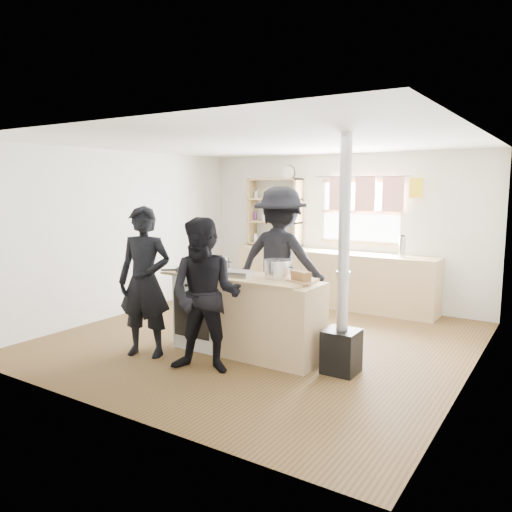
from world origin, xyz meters
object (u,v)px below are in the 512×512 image
at_px(stockpot_counter, 278,269).
at_px(flue_heater, 342,312).
at_px(skillet_greens, 188,269).
at_px(bread_board, 301,277).
at_px(roast_tray, 236,273).
at_px(stockpot_stove, 221,263).
at_px(cooking_island, 247,315).
at_px(person_near_left, 145,282).
at_px(thermos, 402,247).
at_px(person_far, 281,261).
at_px(person_near_right, 205,296).

relative_size(stockpot_counter, flue_heater, 0.13).
relative_size(skillet_greens, bread_board, 1.26).
relative_size(stockpot_counter, bread_board, 0.95).
relative_size(roast_tray, stockpot_stove, 1.83).
xyz_separation_m(cooking_island, flue_heater, (1.18, 0.03, 0.19)).
bearing_deg(person_near_left, stockpot_counter, 10.77).
bearing_deg(thermos, roast_tray, -111.00).
relative_size(stockpot_stove, bread_board, 0.67).
relative_size(bread_board, person_near_left, 0.19).
relative_size(person_near_left, person_far, 0.89).
bearing_deg(stockpot_counter, person_near_right, -117.00).
xyz_separation_m(cooking_island, person_far, (-0.10, 0.95, 0.52)).
distance_m(roast_tray, stockpot_stove, 0.52).
bearing_deg(skillet_greens, flue_heater, 4.68).
xyz_separation_m(thermos, stockpot_counter, (-0.62, -2.68, -0.02)).
xyz_separation_m(bread_board, person_near_left, (-1.66, -0.70, -0.11)).
bearing_deg(person_far, flue_heater, 140.20).
height_order(person_near_left, person_far, person_far).
distance_m(cooking_island, roast_tray, 0.52).
height_order(bread_board, person_near_right, person_near_right).
distance_m(cooking_island, bread_board, 0.87).
xyz_separation_m(thermos, bread_board, (-0.29, -2.76, -0.08)).
height_order(stockpot_stove, flue_heater, flue_heater).
bearing_deg(bread_board, person_near_right, -135.52).
relative_size(skillet_greens, flue_heater, 0.17).
relative_size(roast_tray, stockpot_counter, 1.29).
distance_m(flue_heater, person_far, 1.62).
xyz_separation_m(skillet_greens, person_near_left, (-0.19, -0.55, -0.09)).
bearing_deg(stockpot_counter, person_far, 118.07).
relative_size(thermos, stockpot_stove, 1.40).
height_order(stockpot_stove, bread_board, stockpot_stove).
bearing_deg(bread_board, stockpot_counter, 167.45).
bearing_deg(person_far, bread_board, 126.36).
height_order(roast_tray, person_near_right, person_near_right).
height_order(stockpot_stove, person_near_right, person_near_right).
height_order(thermos, roast_tray, thermos).
bearing_deg(roast_tray, cooking_island, 35.03).
xyz_separation_m(roast_tray, person_far, (0.01, 1.03, 0.02)).
bearing_deg(skillet_greens, person_near_left, -108.94).
height_order(stockpot_counter, person_near_right, person_near_right).
relative_size(cooking_island, bread_board, 5.87).
bearing_deg(flue_heater, stockpot_stove, 173.55).
bearing_deg(stockpot_stove, thermos, 59.15).
bearing_deg(bread_board, stockpot_stove, 170.45).
bearing_deg(roast_tray, skillet_greens, -174.99).
bearing_deg(skillet_greens, person_near_right, -38.87).
bearing_deg(flue_heater, person_far, 144.08).
bearing_deg(person_near_right, roast_tray, 75.92).
bearing_deg(stockpot_stove, skillet_greens, -123.53).
relative_size(stockpot_stove, stockpot_counter, 0.71).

